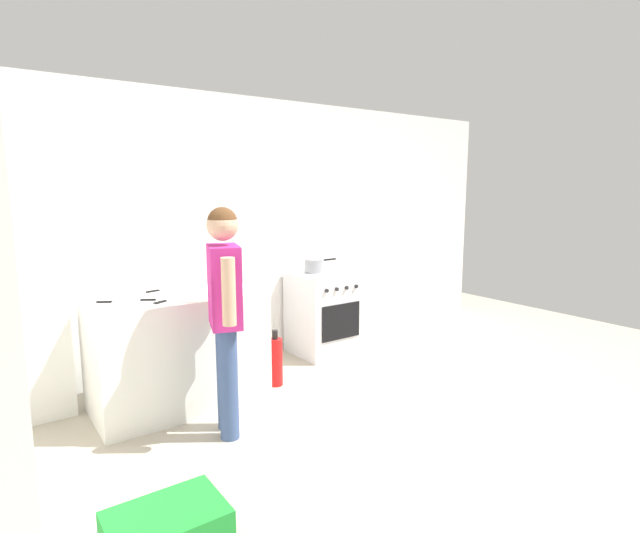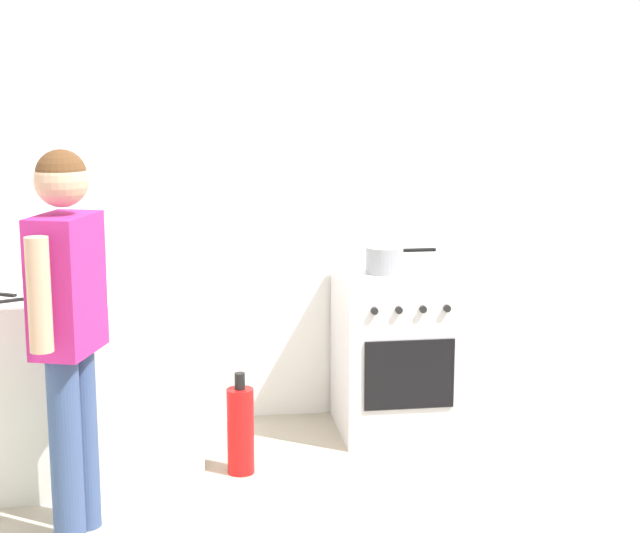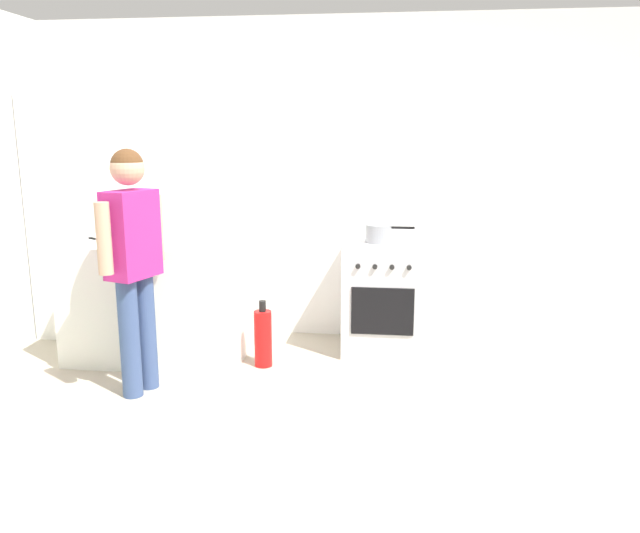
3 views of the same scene
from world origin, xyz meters
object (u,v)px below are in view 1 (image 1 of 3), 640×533
(knife_carving, at_px, (135,300))
(larder_cabinet, at_px, (27,287))
(oven_left, at_px, (323,313))
(person, at_px, (225,302))
(knife_bread, at_px, (164,289))
(knife_chef, at_px, (116,302))
(knife_paring, at_px, (157,303))
(pot, at_px, (314,266))
(fire_extinguisher, at_px, (275,361))

(knife_carving, bearing_deg, larder_cabinet, 142.45)
(oven_left, height_order, person, person)
(knife_bread, distance_m, larder_cabinet, 0.98)
(knife_chef, relative_size, larder_cabinet, 0.14)
(knife_paring, height_order, knife_chef, same)
(knife_bread, bearing_deg, knife_paring, -114.51)
(pot, relative_size, knife_paring, 1.91)
(knife_carving, bearing_deg, knife_chef, 171.80)
(knife_chef, height_order, fire_extinguisher, knife_chef)
(knife_chef, bearing_deg, knife_paring, -42.73)
(knife_paring, height_order, person, person)
(knife_carving, relative_size, fire_extinguisher, 0.60)
(knife_carving, relative_size, person, 0.19)
(pot, distance_m, knife_bread, 1.67)
(knife_paring, height_order, knife_carving, same)
(larder_cabinet, bearing_deg, pot, -0.18)
(knife_bread, relative_size, fire_extinguisher, 0.70)
(knife_paring, xyz_separation_m, person, (0.33, -0.45, 0.05))
(knife_paring, distance_m, person, 0.56)
(oven_left, distance_m, knife_bread, 1.77)
(oven_left, bearing_deg, fire_extinguisher, -151.22)
(oven_left, height_order, knife_chef, knife_chef)
(oven_left, xyz_separation_m, fire_extinguisher, (-0.87, -0.48, -0.21))
(fire_extinguisher, bearing_deg, knife_carving, 175.56)
(knife_carving, height_order, person, person)
(knife_chef, xyz_separation_m, larder_cabinet, (-0.51, 0.47, 0.10))
(person, bearing_deg, knife_chef, 129.72)
(person, height_order, fire_extinguisher, person)
(pot, height_order, knife_bread, pot)
(fire_extinguisher, bearing_deg, oven_left, 28.78)
(pot, bearing_deg, knife_paring, -160.09)
(knife_bread, bearing_deg, person, -82.79)
(pot, xyz_separation_m, person, (-1.54, -1.13, 0.03))
(oven_left, bearing_deg, knife_paring, -163.11)
(fire_extinguisher, bearing_deg, pot, 34.89)
(pot, height_order, fire_extinguisher, pot)
(knife_bread, xyz_separation_m, person, (0.12, -0.91, 0.05))
(knife_carving, height_order, knife_bread, same)
(knife_chef, xyz_separation_m, knife_bread, (0.44, 0.25, -0.00))
(oven_left, height_order, fire_extinguisher, oven_left)
(knife_paring, bearing_deg, knife_carving, 117.33)
(oven_left, relative_size, knife_bread, 2.44)
(knife_paring, height_order, knife_bread, same)
(pot, relative_size, knife_carving, 1.28)
(fire_extinguisher, relative_size, larder_cabinet, 0.25)
(knife_bread, height_order, fire_extinguisher, knife_bread)
(knife_carving, height_order, fire_extinguisher, knife_carving)
(knife_carving, bearing_deg, person, -56.72)
(fire_extinguisher, bearing_deg, knife_paring, -174.38)
(oven_left, relative_size, larder_cabinet, 0.42)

